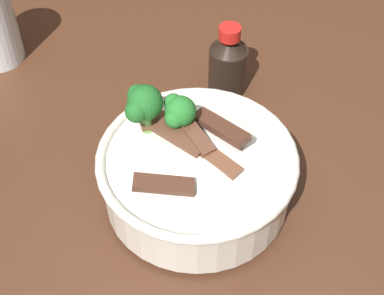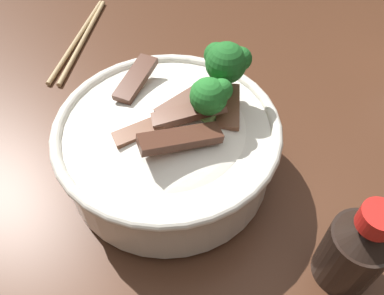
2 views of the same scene
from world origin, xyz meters
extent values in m
cube|color=#472819|center=(0.00, 0.00, 0.73)|extent=(1.27, 0.91, 0.05)
cube|color=#472819|center=(0.56, -0.38, 0.35)|extent=(0.07, 0.07, 0.70)
cylinder|color=silver|center=(-0.03, 0.01, 0.76)|extent=(0.11, 0.11, 0.01)
cylinder|color=silver|center=(-0.03, 0.01, 0.79)|extent=(0.23, 0.23, 0.07)
torus|color=silver|center=(-0.03, 0.01, 0.83)|extent=(0.24, 0.24, 0.01)
ellipsoid|color=white|center=(-0.03, 0.01, 0.81)|extent=(0.19, 0.19, 0.06)
cube|color=#4C2B1E|center=(-0.01, -0.02, 0.85)|extent=(0.08, 0.05, 0.02)
cube|color=#563323|center=(-0.01, 0.03, 0.85)|extent=(0.07, 0.06, 0.02)
cube|color=brown|center=(0.03, 0.03, 0.84)|extent=(0.03, 0.06, 0.01)
cube|color=brown|center=(-0.04, 0.00, 0.84)|extent=(0.08, 0.05, 0.01)
cube|color=#563323|center=(-0.01, 0.01, 0.85)|extent=(0.08, 0.03, 0.02)
cube|color=#4C2B1E|center=(-0.07, 0.07, 0.85)|extent=(0.05, 0.07, 0.02)
cylinder|color=#6BA84C|center=(0.03, 0.05, 0.85)|extent=(0.01, 0.01, 0.03)
sphere|color=#1E6023|center=(0.03, 0.05, 0.88)|extent=(0.04, 0.04, 0.04)
sphere|color=#1E6023|center=(0.04, 0.06, 0.88)|extent=(0.02, 0.02, 0.02)
sphere|color=#1E6023|center=(0.02, 0.07, 0.88)|extent=(0.03, 0.03, 0.03)
cylinder|color=#7AB256|center=(0.01, 0.02, 0.84)|extent=(0.02, 0.02, 0.02)
sphere|color=#237028|center=(0.01, 0.02, 0.87)|extent=(0.04, 0.04, 0.04)
sphere|color=#237028|center=(0.02, 0.02, 0.87)|extent=(0.02, 0.02, 0.02)
sphere|color=#237028|center=(0.01, 0.03, 0.87)|extent=(0.02, 0.02, 0.02)
cylinder|color=black|center=(0.14, -0.11, 0.79)|extent=(0.06, 0.06, 0.07)
cone|color=black|center=(0.14, -0.11, 0.83)|extent=(0.05, 0.05, 0.02)
cylinder|color=red|center=(0.14, -0.11, 0.85)|extent=(0.03, 0.03, 0.02)
camera|label=1|loc=(-0.44, 0.19, 1.34)|focal=55.36mm
camera|label=2|loc=(0.00, -0.26, 1.12)|focal=36.08mm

